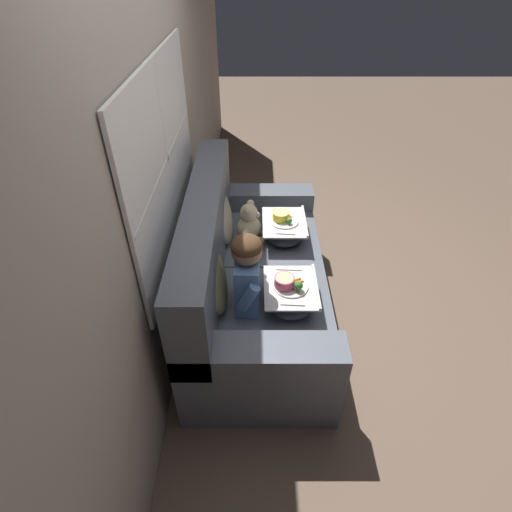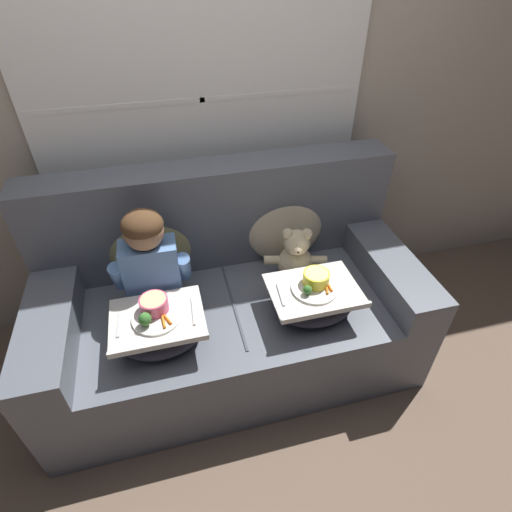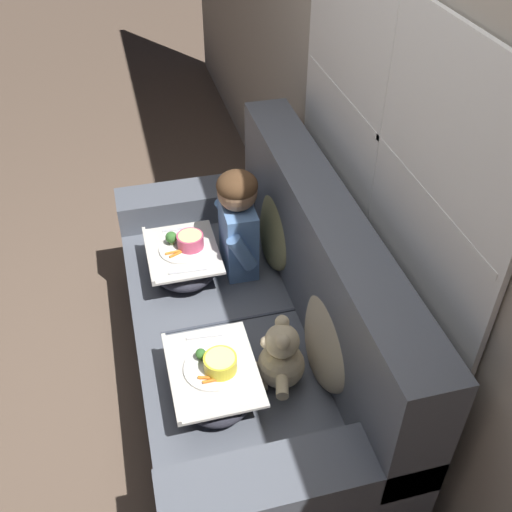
% 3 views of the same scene
% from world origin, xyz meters
% --- Properties ---
extents(ground_plane, '(14.00, 14.00, 0.00)m').
position_xyz_m(ground_plane, '(0.00, 0.00, 0.00)').
color(ground_plane, brown).
extents(wall_back_with_window, '(8.00, 0.08, 2.60)m').
position_xyz_m(wall_back_with_window, '(0.00, 0.59, 1.30)').
color(wall_back_with_window, '#A89E8E').
rests_on(wall_back_with_window, ground_plane).
extents(couch, '(1.90, 0.94, 1.03)m').
position_xyz_m(couch, '(0.00, 0.07, 0.36)').
color(couch, '#565B66').
rests_on(couch, ground_plane).
extents(throw_pillow_behind_child, '(0.44, 0.21, 0.45)m').
position_xyz_m(throw_pillow_behind_child, '(-0.37, 0.27, 0.67)').
color(throw_pillow_behind_child, '#898456').
rests_on(throw_pillow_behind_child, couch).
extents(throw_pillow_behind_teddy, '(0.44, 0.21, 0.46)m').
position_xyz_m(throw_pillow_behind_teddy, '(0.37, 0.27, 0.67)').
color(throw_pillow_behind_teddy, '#C1B293').
rests_on(throw_pillow_behind_teddy, couch).
extents(child_figure, '(0.37, 0.19, 0.53)m').
position_xyz_m(child_figure, '(-0.37, 0.07, 0.75)').
color(child_figure, '#5B84BC').
rests_on(child_figure, couch).
extents(teddy_bear, '(0.33, 0.24, 0.31)m').
position_xyz_m(teddy_bear, '(0.36, 0.07, 0.60)').
color(teddy_bear, beige).
rests_on(teddy_bear, couch).
extents(lap_tray_child, '(0.41, 0.33, 0.23)m').
position_xyz_m(lap_tray_child, '(-0.37, -0.19, 0.55)').
color(lap_tray_child, '#2D2D38').
rests_on(lap_tray_child, child_figure).
extents(lap_tray_teddy, '(0.43, 0.33, 0.22)m').
position_xyz_m(lap_tray_teddy, '(0.37, -0.20, 0.55)').
color(lap_tray_teddy, '#2D2D38').
rests_on(lap_tray_teddy, teddy_bear).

